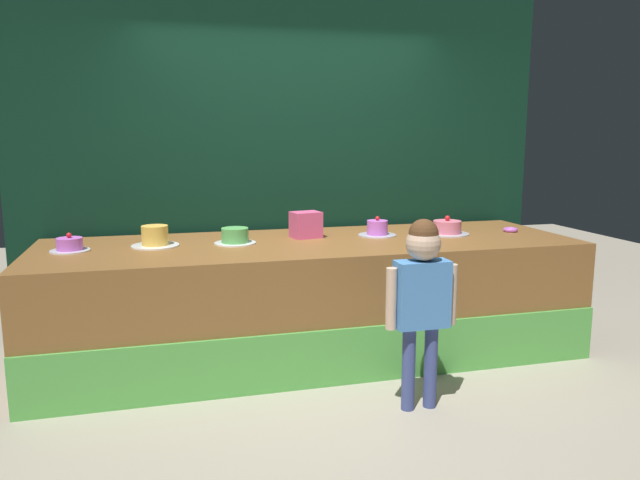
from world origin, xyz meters
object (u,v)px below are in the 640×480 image
at_px(pink_box, 306,225).
at_px(donut, 510,230).
at_px(cake_far_left, 70,245).
at_px(cake_left, 155,237).
at_px(cake_far_right, 447,228).
at_px(child_figure, 422,288).
at_px(cake_right, 377,229).
at_px(cake_center, 235,237).

height_order(pink_box, donut, pink_box).
height_order(cake_far_left, cake_left, cake_left).
bearing_deg(cake_far_right, child_figure, -122.78).
height_order(child_figure, pink_box, child_figure).
relative_size(child_figure, cake_far_left, 4.45).
relative_size(cake_far_left, cake_right, 0.88).
bearing_deg(cake_far_left, child_figure, -28.66).
xyz_separation_m(cake_left, cake_right, (1.67, 0.02, -0.01)).
xyz_separation_m(child_figure, cake_left, (-1.51, 1.18, 0.18)).
bearing_deg(cake_center, cake_right, 3.20).
bearing_deg(cake_far_right, donut, -1.69).
bearing_deg(cake_far_left, cake_center, 0.06).
relative_size(cake_left, cake_far_right, 0.96).
relative_size(child_figure, donut, 10.06).
distance_m(donut, cake_center, 2.23).
bearing_deg(cake_center, pink_box, 12.67).
bearing_deg(pink_box, cake_far_left, -175.67).
xyz_separation_m(cake_far_left, cake_left, (0.56, 0.05, 0.02)).
distance_m(child_figure, donut, 1.69).
distance_m(cake_far_left, cake_center, 1.11).
relative_size(child_figure, cake_far_right, 3.36).
height_order(cake_center, cake_right, cake_right).
bearing_deg(cake_left, cake_far_left, -175.29).
bearing_deg(child_figure, cake_right, 82.32).
distance_m(pink_box, cake_far_right, 1.12).
bearing_deg(child_figure, cake_far_left, 151.34).
xyz_separation_m(donut, cake_left, (-2.79, 0.08, 0.05)).
bearing_deg(child_figure, cake_center, 130.12).
distance_m(cake_right, cake_far_right, 0.56).
xyz_separation_m(cake_far_left, cake_right, (2.23, 0.06, 0.01)).
bearing_deg(cake_right, cake_left, -179.39).
bearing_deg(pink_box, cake_left, -175.86).
distance_m(child_figure, cake_left, 1.92).
distance_m(cake_left, cake_far_right, 2.23).
bearing_deg(child_figure, cake_left, 142.10).
bearing_deg(cake_right, cake_far_left, -178.36).
height_order(cake_far_left, cake_far_right, cake_far_right).
height_order(child_figure, cake_far_left, child_figure).
xyz_separation_m(donut, cake_far_left, (-3.34, 0.03, 0.03)).
height_order(pink_box, cake_right, pink_box).
bearing_deg(cake_right, cake_center, -176.80).
relative_size(cake_center, cake_far_right, 0.86).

